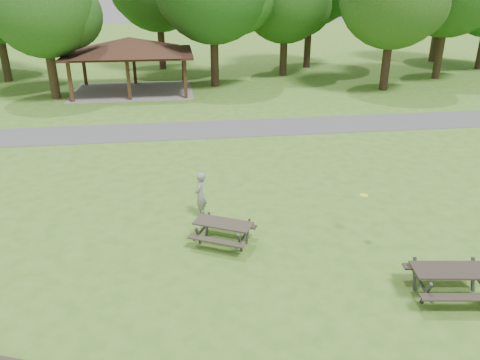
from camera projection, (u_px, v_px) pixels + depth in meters
name	position (u px, v px, depth m)	size (l,w,h in m)	color
ground	(223.00, 287.00, 12.31)	(160.00, 160.00, 0.00)	#467722
asphalt_path	(196.00, 130.00, 25.03)	(120.00, 3.20, 0.02)	#4E4E51
pavilion	(129.00, 47.00, 32.41)	(8.60, 7.01, 3.76)	#3B2515
tree_row_d	(44.00, 8.00, 29.38)	(6.93, 6.60, 9.27)	#322416
tree_row_f	(286.00, 1.00, 36.94)	(7.35, 7.00, 9.55)	#2F2114
picnic_table_middle	(223.00, 228.00, 14.10)	(2.18, 2.03, 0.76)	#322B24
picnic_table_far	(452.00, 276.00, 11.68)	(2.17, 1.84, 0.85)	#2A231E
frisbee_in_flight	(364.00, 195.00, 14.15)	(0.33, 0.33, 0.02)	yellow
frisbee_thrower	(200.00, 195.00, 15.70)	(0.57, 0.38, 1.58)	gray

